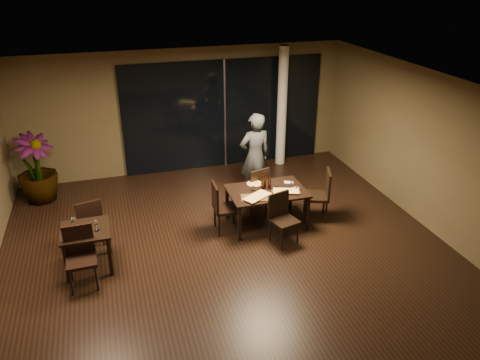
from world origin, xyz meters
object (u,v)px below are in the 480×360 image
Objects in this scene: main_table at (267,194)px; chair_side_far at (89,220)px; diner at (255,156)px; chair_main_far at (256,187)px; side_table at (86,236)px; bottle_b at (270,182)px; bottle_a at (263,183)px; chair_side_near at (80,253)px; chair_main_right at (321,192)px; chair_main_near at (282,215)px; bottle_c at (265,181)px; chair_main_left at (222,205)px; potted_plant at (36,169)px.

main_table is 3.36m from chair_side_far.
diner is at bearing -176.94° from chair_side_far.
chair_main_far is 3.36m from chair_side_far.
bottle_b reaches higher than side_table.
chair_side_near is at bearing -164.05° from bottle_a.
diner is (-0.97, 1.31, 0.38)m from chair_main_right.
chair_main_near is 1.20m from chair_main_right.
main_table is 5.02× the size of bottle_c.
diner is at bearing 25.72° from side_table.
chair_main_left is 1.04m from bottle_b.
chair_main_left is at bearing -173.06° from bottle_c.
chair_main_left is 0.91m from bottle_a.
chair_main_far is 0.97× the size of chair_side_near.
chair_side_far is at bearing -64.91° from potted_plant.
bottle_a is (3.29, -0.11, 0.36)m from chair_side_far.
potted_plant reaches higher than bottle_c.
bottle_b is at bearing 164.57° from chair_side_far.
chair_main_far reaches higher than chair_main_near.
side_table is at bearing -170.94° from bottle_b.
potted_plant reaches higher than chair_main_far.
chair_main_near is at bearing -84.80° from main_table.
chair_main_left is 0.97m from bottle_c.
chair_side_far is 3.44m from bottle_b.
chair_side_far reaches higher than chair_main_near.
bottle_c reaches higher than chair_side_near.
bottle_b is at bearing -33.89° from bottle_c.
side_table is 0.76× the size of chair_main_right.
bottle_a is 1.00× the size of bottle_c.
chair_main_far reaches higher than side_table.
bottle_a is (-0.22, -1.15, -0.07)m from diner.
side_table is 3.07m from potted_plant.
side_table is 2.69× the size of bottle_a.
diner is 1.12m from bottle_c.
bottle_c reaches higher than bottle_a.
chair_side_far is 3.42× the size of bottle_b.
chair_main_near is 3.40× the size of bottle_b.
bottle_c is at bearing 75.23° from diner.
potted_plant is (-4.46, 3.06, 0.22)m from chair_main_near.
bottle_a is (0.85, 0.06, 0.33)m from chair_main_left.
chair_main_right is 1.04× the size of chair_side_near.
bottle_c reaches higher than chair_main_near.
chair_main_left is at bearing 17.47° from chair_side_near.
bottle_b is (-0.08, -1.16, -0.08)m from diner.
diner is 1.28× the size of potted_plant.
chair_main_right is at bearing 120.31° from diner.
chair_main_right is 6.06m from potted_plant.
bottle_a is at bearing -28.39° from potted_plant.
chair_main_near is at bearing -42.13° from chair_main_right.
chair_main_near is 5.41m from potted_plant.
bottle_c reaches higher than chair_main_left.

